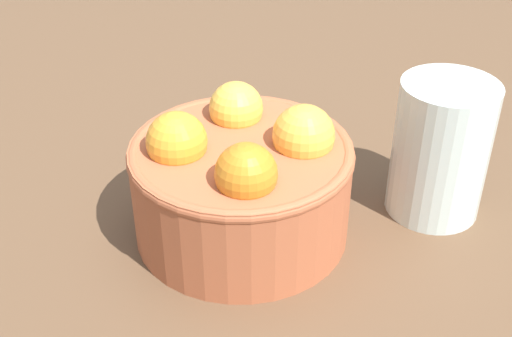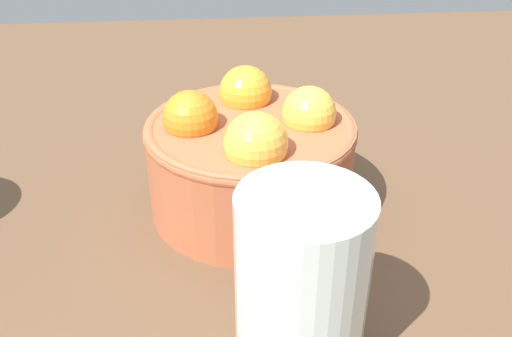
{
  "view_description": "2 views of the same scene",
  "coord_description": "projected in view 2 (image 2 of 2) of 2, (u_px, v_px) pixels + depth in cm",
  "views": [
    {
      "loc": [
        -39.54,
        2.8,
        31.8
      ],
      "look_at": [
        -0.57,
        -1.01,
        5.9
      ],
      "focal_mm": 46.9,
      "sensor_mm": 36.0,
      "label": 1
    },
    {
      "loc": [
        -3.11,
        -37.52,
        26.06
      ],
      "look_at": [
        0.34,
        -0.88,
        4.01
      ],
      "focal_mm": 39.5,
      "sensor_mm": 36.0,
      "label": 2
    }
  ],
  "objects": [
    {
      "name": "terracotta_bowl",
      "position": [
        251.0,
        156.0,
        0.43
      ],
      "size": [
        15.98,
        15.98,
        10.28
      ],
      "color": "#AD5938",
      "rests_on": "ground_plane"
    },
    {
      "name": "ground_plane",
      "position": [
        251.0,
        227.0,
        0.47
      ],
      "size": [
        119.02,
        107.29,
        4.46
      ],
      "primitive_type": "cube",
      "color": "brown"
    },
    {
      "name": "water_glass",
      "position": [
        301.0,
        281.0,
        0.3
      ],
      "size": [
        7.19,
        7.19,
        10.77
      ],
      "primitive_type": "cylinder",
      "color": "silver",
      "rests_on": "ground_plane"
    }
  ]
}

